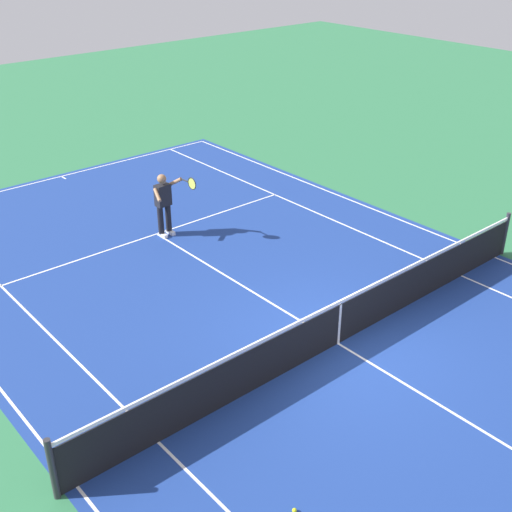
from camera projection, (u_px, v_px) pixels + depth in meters
The scene contains 6 objects.
ground_plane at pixel (338, 343), 12.70m from camera, with size 60.00×60.00×0.00m, color #2D7247.
court_slab at pixel (338, 343), 12.70m from camera, with size 24.20×11.40×0.00m, color navy.
court_line_markings at pixel (338, 343), 12.70m from camera, with size 23.85×11.05×0.01m.
tennis_net at pixel (339, 322), 12.47m from camera, with size 0.10×11.70×1.08m.
tennis_player_near at pixel (164, 202), 16.53m from camera, with size 1.05×0.78×1.70m.
tennis_ball at pixel (294, 510), 9.11m from camera, with size 0.07×0.07×0.07m, color #CCE01E.
Camera 1 is at (-6.93, 7.99, 7.40)m, focal length 46.12 mm.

